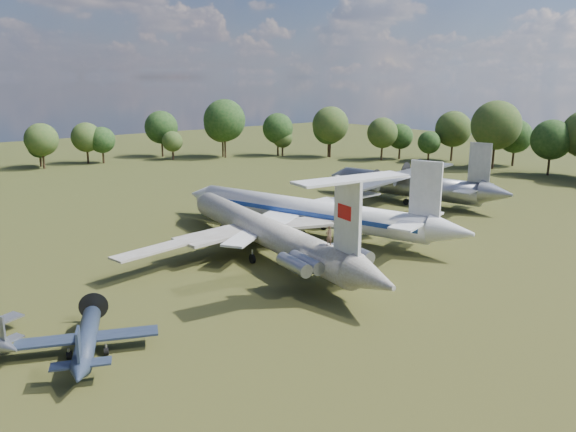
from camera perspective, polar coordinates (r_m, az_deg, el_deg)
ground at (r=65.58m, az=-4.82°, el=-4.51°), size 300.00×300.00×0.00m
il62_airliner at (r=66.56m, az=-2.30°, el=-2.10°), size 42.50×51.85×4.64m
tu104_jet at (r=76.02m, az=1.91°, el=-0.01°), size 48.11×56.03×4.77m
an12_transport at (r=97.42m, az=12.10°, el=2.78°), size 39.19×42.11×4.75m
small_prop_west at (r=46.34m, az=-19.72°, el=-12.01°), size 15.55×17.47×2.11m
person_on_il62 at (r=55.01m, az=4.18°, el=-2.00°), size 0.76×0.55×1.95m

